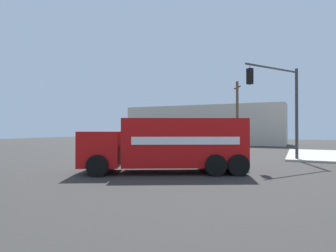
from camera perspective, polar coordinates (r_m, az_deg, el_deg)
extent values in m
plane|color=#33302D|center=(15.61, -5.68, -8.60)|extent=(100.00, 100.00, 0.00)
cube|color=red|center=(14.18, 3.16, -3.25)|extent=(6.40, 4.84, 2.33)
cube|color=red|center=(14.43, -13.26, -4.45)|extent=(2.78, 3.00, 1.70)
cube|color=black|center=(14.60, -16.56, -3.06)|extent=(0.98, 1.83, 0.88)
cube|color=#B2B2B7|center=(14.84, 14.43, -8.25)|extent=(1.22, 2.15, 0.21)
cube|color=white|center=(12.97, 3.63, -2.99)|extent=(4.48, 2.28, 0.36)
cube|color=white|center=(15.38, 2.76, -2.61)|extent=(4.48, 2.28, 0.36)
cylinder|color=black|center=(13.27, -14.12, -7.82)|extent=(1.02, 0.70, 1.00)
cylinder|color=black|center=(15.69, -12.19, -6.70)|extent=(1.02, 0.70, 1.00)
cylinder|color=black|center=(13.25, 9.66, -7.85)|extent=(1.02, 0.70, 1.00)
cylinder|color=black|center=(15.67, 7.83, -6.72)|extent=(1.02, 0.70, 1.00)
cylinder|color=black|center=(13.49, 14.07, -7.70)|extent=(1.02, 0.70, 1.00)
cylinder|color=black|center=(15.88, 11.59, -6.63)|extent=(1.02, 0.70, 1.00)
cylinder|color=#38383D|center=(21.19, 24.60, 2.30)|extent=(0.20, 0.20, 6.17)
cylinder|color=#38383D|center=(19.55, 20.47, 10.90)|extent=(2.82, 4.19, 0.12)
cylinder|color=#38383D|center=(17.93, 16.23, 11.53)|extent=(0.03, 0.03, 0.25)
cube|color=black|center=(17.81, 16.24, 9.64)|extent=(0.42, 0.42, 0.95)
sphere|color=red|center=(17.99, 15.80, 10.56)|extent=(0.20, 0.20, 0.20)
sphere|color=#EFA314|center=(17.93, 15.80, 9.59)|extent=(0.20, 0.20, 0.20)
sphere|color=#19CC4C|center=(17.88, 15.81, 8.61)|extent=(0.20, 0.20, 0.20)
cylinder|color=brown|center=(33.08, 13.84, 2.25)|extent=(0.30, 0.30, 7.60)
cube|color=brown|center=(33.37, 13.83, 7.57)|extent=(1.16, 1.99, 0.12)
cube|color=beige|center=(42.22, 7.22, 0.21)|extent=(22.84, 6.00, 5.51)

